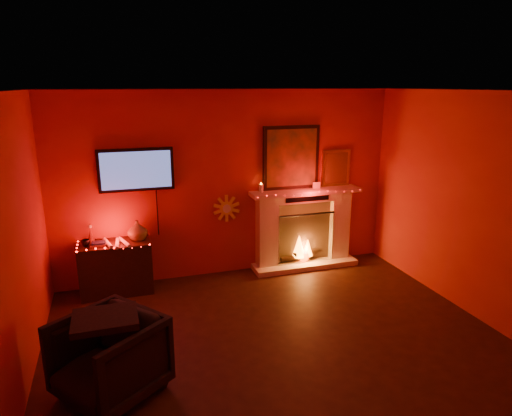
{
  "coord_description": "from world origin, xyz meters",
  "views": [
    {
      "loc": [
        -1.61,
        -3.8,
        2.76
      ],
      "look_at": [
        0.15,
        1.7,
        1.19
      ],
      "focal_mm": 32.0,
      "sensor_mm": 36.0,
      "label": 1
    }
  ],
  "objects_px": {
    "sunburst_clock": "(227,208)",
    "armchair": "(109,358)",
    "tv": "(136,170)",
    "fireplace": "(303,221)",
    "console_table": "(117,265)"
  },
  "relations": [
    {
      "from": "fireplace",
      "to": "console_table",
      "type": "xyz_separation_m",
      "value": [
        -2.79,
        -0.13,
        -0.33
      ]
    },
    {
      "from": "fireplace",
      "to": "console_table",
      "type": "relative_size",
      "value": 2.2
    },
    {
      "from": "tv",
      "to": "armchair",
      "type": "height_order",
      "value": "tv"
    },
    {
      "from": "console_table",
      "to": "fireplace",
      "type": "bearing_deg",
      "value": 2.64
    },
    {
      "from": "armchair",
      "to": "fireplace",
      "type": "bearing_deg",
      "value": 92.0
    },
    {
      "from": "console_table",
      "to": "armchair",
      "type": "xyz_separation_m",
      "value": [
        -0.12,
        -2.22,
        -0.01
      ]
    },
    {
      "from": "tv",
      "to": "console_table",
      "type": "xyz_separation_m",
      "value": [
        -0.35,
        -0.19,
        -1.25
      ]
    },
    {
      "from": "sunburst_clock",
      "to": "armchair",
      "type": "xyz_separation_m",
      "value": [
        -1.72,
        -2.44,
        -0.62
      ]
    },
    {
      "from": "tv",
      "to": "console_table",
      "type": "height_order",
      "value": "tv"
    },
    {
      "from": "tv",
      "to": "armchair",
      "type": "xyz_separation_m",
      "value": [
        -0.47,
        -2.41,
        -1.27
      ]
    },
    {
      "from": "sunburst_clock",
      "to": "console_table",
      "type": "relative_size",
      "value": 0.4
    },
    {
      "from": "fireplace",
      "to": "sunburst_clock",
      "type": "bearing_deg",
      "value": 175.63
    },
    {
      "from": "fireplace",
      "to": "armchair",
      "type": "bearing_deg",
      "value": -141.07
    },
    {
      "from": "tv",
      "to": "sunburst_clock",
      "type": "relative_size",
      "value": 3.1
    },
    {
      "from": "sunburst_clock",
      "to": "armchair",
      "type": "distance_m",
      "value": 3.05
    }
  ]
}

